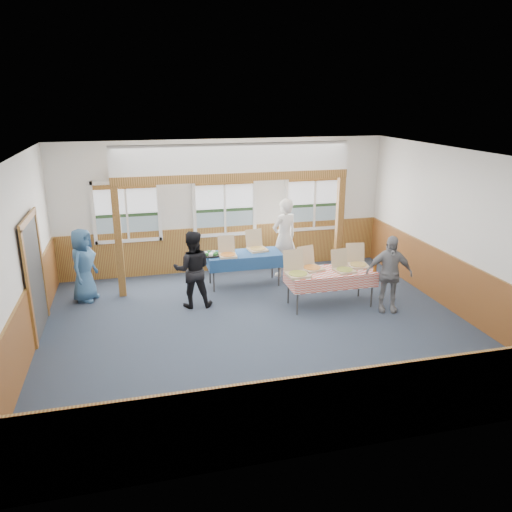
{
  "coord_description": "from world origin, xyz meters",
  "views": [
    {
      "loc": [
        -2.13,
        -8.2,
        4.15
      ],
      "look_at": [
        0.17,
        1.0,
        1.1
      ],
      "focal_mm": 35.0,
      "sensor_mm": 36.0,
      "label": 1
    }
  ],
  "objects": [
    {
      "name": "floor",
      "position": [
        0.0,
        0.0,
        0.0
      ],
      "size": [
        8.0,
        8.0,
        0.0
      ],
      "primitive_type": "plane",
      "color": "#252B3C",
      "rests_on": "ground"
    },
    {
      "name": "ceiling",
      "position": [
        0.0,
        0.0,
        3.2
      ],
      "size": [
        8.0,
        8.0,
        0.0
      ],
      "primitive_type": "plane",
      "rotation": [
        3.14,
        0.0,
        0.0
      ],
      "color": "white",
      "rests_on": "wall_back"
    },
    {
      "name": "wall_back",
      "position": [
        0.0,
        3.5,
        1.6
      ],
      "size": [
        8.0,
        0.0,
        8.0
      ],
      "primitive_type": "plane",
      "rotation": [
        1.57,
        0.0,
        0.0
      ],
      "color": "silver",
      "rests_on": "floor"
    },
    {
      "name": "wall_front",
      "position": [
        0.0,
        -3.5,
        1.6
      ],
      "size": [
        8.0,
        0.0,
        8.0
      ],
      "primitive_type": "plane",
      "rotation": [
        -1.57,
        0.0,
        0.0
      ],
      "color": "silver",
      "rests_on": "floor"
    },
    {
      "name": "wall_left",
      "position": [
        -4.0,
        0.0,
        1.6
      ],
      "size": [
        0.0,
        8.0,
        8.0
      ],
      "primitive_type": "plane",
      "rotation": [
        1.57,
        0.0,
        1.57
      ],
      "color": "silver",
      "rests_on": "floor"
    },
    {
      "name": "wall_right",
      "position": [
        4.0,
        0.0,
        1.6
      ],
      "size": [
        0.0,
        8.0,
        8.0
      ],
      "primitive_type": "plane",
      "rotation": [
        1.57,
        0.0,
        -1.57
      ],
      "color": "silver",
      "rests_on": "floor"
    },
    {
      "name": "wainscot_back",
      "position": [
        0.0,
        3.48,
        0.55
      ],
      "size": [
        7.98,
        0.05,
        1.1
      ],
      "primitive_type": "cube",
      "color": "brown",
      "rests_on": "floor"
    },
    {
      "name": "wainscot_front",
      "position": [
        0.0,
        -3.48,
        0.55
      ],
      "size": [
        7.98,
        0.05,
        1.1
      ],
      "primitive_type": "cube",
      "color": "brown",
      "rests_on": "floor"
    },
    {
      "name": "wainscot_left",
      "position": [
        -3.98,
        0.0,
        0.55
      ],
      "size": [
        0.05,
        6.98,
        1.1
      ],
      "primitive_type": "cube",
      "color": "brown",
      "rests_on": "floor"
    },
    {
      "name": "wainscot_right",
      "position": [
        3.98,
        0.0,
        0.55
      ],
      "size": [
        0.05,
        6.98,
        1.1
      ],
      "primitive_type": "cube",
      "color": "brown",
      "rests_on": "floor"
    },
    {
      "name": "cased_opening",
      "position": [
        -3.96,
        0.9,
        1.05
      ],
      "size": [
        0.06,
        1.3,
        2.1
      ],
      "primitive_type": "cube",
      "color": "#353535",
      "rests_on": "wall_left"
    },
    {
      "name": "window_left",
      "position": [
        -2.3,
        3.46,
        1.68
      ],
      "size": [
        1.56,
        0.1,
        1.46
      ],
      "color": "white",
      "rests_on": "wall_back"
    },
    {
      "name": "window_mid",
      "position": [
        0.0,
        3.46,
        1.68
      ],
      "size": [
        1.56,
        0.1,
        1.46
      ],
      "color": "white",
      "rests_on": "wall_back"
    },
    {
      "name": "window_right",
      "position": [
        2.3,
        3.46,
        1.68
      ],
      "size": [
        1.56,
        0.1,
        1.46
      ],
      "color": "white",
      "rests_on": "wall_back"
    },
    {
      "name": "post_left",
      "position": [
        -2.5,
        2.3,
        1.2
      ],
      "size": [
        0.15,
        0.15,
        2.4
      ],
      "primitive_type": "cube",
      "color": "#553A12",
      "rests_on": "floor"
    },
    {
      "name": "post_right",
      "position": [
        2.5,
        2.3,
        1.2
      ],
      "size": [
        0.15,
        0.15,
        2.4
      ],
      "primitive_type": "cube",
      "color": "#553A12",
      "rests_on": "floor"
    },
    {
      "name": "cross_beam",
      "position": [
        0.0,
        2.3,
        2.49
      ],
      "size": [
        5.15,
        0.18,
        0.18
      ],
      "primitive_type": "cube",
      "color": "#553A12",
      "rests_on": "post_left"
    },
    {
      "name": "table_left",
      "position": [
        0.21,
        2.3,
        0.69
      ],
      "size": [
        1.8,
        1.14,
        0.76
      ],
      "rotation": [
        0.0,
        0.0,
        -0.24
      ],
      "color": "#353535",
      "rests_on": "floor"
    },
    {
      "name": "table_right",
      "position": [
        1.66,
        0.71,
        0.7
      ],
      "size": [
        1.91,
        1.19,
        0.76
      ],
      "rotation": [
        0.0,
        0.0,
        0.23
      ],
      "color": "#353535",
      "rests_on": "floor"
    },
    {
      "name": "pizza_box_a",
      "position": [
        -0.19,
        2.19,
        0.82
      ],
      "size": [
        0.4,
        0.48,
        0.41
      ],
      "rotation": [
        0.0,
        0.0,
        -0.05
      ],
      "color": "tan",
      "rests_on": "table_left"
    },
    {
      "name": "pizza_box_b",
      "position": [
        0.55,
        2.46,
        0.82
      ],
      "size": [
        0.46,
        0.54,
        0.44
      ],
      "rotation": [
        0.0,
        0.0,
        0.13
      ],
      "color": "tan",
      "rests_on": "table_left"
    },
    {
      "name": "pizza_box_c",
      "position": [
        0.91,
        0.62,
        0.83
      ],
      "size": [
        0.46,
        0.55,
        0.46
      ],
      "rotation": [
        0.0,
        0.0,
        0.07
      ],
      "color": "tan",
      "rests_on": "table_right"
    },
    {
      "name": "pizza_box_d",
      "position": [
        1.3,
        0.9,
        0.82
      ],
      "size": [
        0.5,
        0.57,
        0.43
      ],
      "rotation": [
        0.0,
        0.0,
        0.25
      ],
      "color": "tan",
      "rests_on": "table_right"
    },
    {
      "name": "pizza_box_e",
      "position": [
        1.91,
        0.63,
        0.82
      ],
      "size": [
        0.43,
        0.5,
        0.41
      ],
      "rotation": [
        0.0,
        0.0,
        0.14
      ],
      "color": "tan",
      "rests_on": "table_right"
    },
    {
      "name": "pizza_box_f",
      "position": [
        2.32,
        0.85,
        0.82
      ],
      "size": [
        0.46,
        0.53,
        0.44
      ],
      "rotation": [
        0.0,
        0.0,
        -0.13
      ],
      "color": "tan",
      "rests_on": "table_right"
    },
    {
      "name": "veggie_tray",
      "position": [
        -0.54,
        2.3,
        0.79
      ],
      "size": [
        0.43,
        0.43,
        0.1
      ],
      "color": "black",
      "rests_on": "table_left"
    },
    {
      "name": "drink_glass",
      "position": [
        2.51,
        0.46,
        0.83
      ],
      "size": [
        0.07,
        0.07,
        0.15
      ],
      "primitive_type": "cylinder",
      "color": "#945218",
      "rests_on": "table_right"
    },
    {
      "name": "woman_white",
      "position": [
        1.28,
        2.69,
        0.94
      ],
      "size": [
        0.8,
        0.67,
        1.88
      ],
      "primitive_type": "imported",
      "rotation": [
        0.0,
        0.0,
        3.52
      ],
      "color": "silver",
      "rests_on": "floor"
    },
    {
      "name": "woman_black",
      "position": [
        -1.07,
        1.36,
        0.8
      ],
      "size": [
        0.84,
        0.69,
        1.6
      ],
      "primitive_type": "imported",
      "rotation": [
        0.0,
        0.0,
        3.03
      ],
      "color": "black",
      "rests_on": "floor"
    },
    {
      "name": "man_blue",
      "position": [
        -3.25,
        2.23,
        0.78
      ],
      "size": [
        0.75,
        0.9,
        1.57
      ],
      "primitive_type": "imported",
      "rotation": [
        0.0,
        0.0,
        1.18
      ],
      "color": "#345B83",
      "rests_on": "floor"
    },
    {
      "name": "person_grey",
      "position": [
        2.69,
        0.2,
        0.78
      ],
      "size": [
        0.99,
        0.64,
        1.57
      ],
      "primitive_type": "imported",
      "rotation": [
        0.0,
        0.0,
        -0.31
      ],
      "color": "gray",
      "rests_on": "floor"
    }
  ]
}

